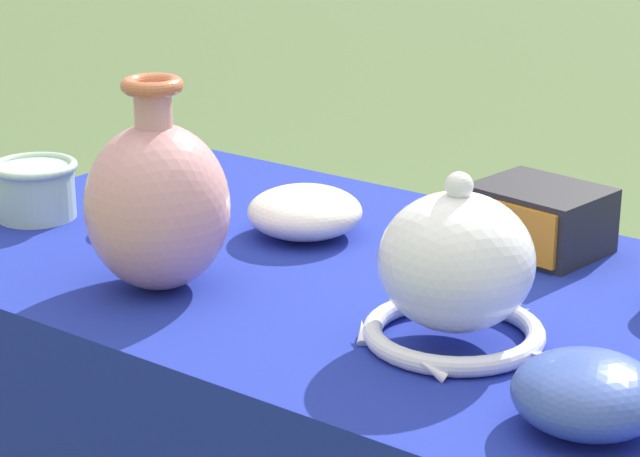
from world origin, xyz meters
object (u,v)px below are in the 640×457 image
(vase_tall_bulbous, at_px, (157,203))
(cup_wide_celadon, at_px, (35,188))
(vase_dome_bell, at_px, (456,274))
(bowl_shallow_ivory, at_px, (305,212))
(cup_wide_slate, at_px, (161,192))
(mosaic_tile_box, at_px, (539,219))
(bowl_shallow_cobalt, at_px, (588,394))

(vase_tall_bulbous, relative_size, cup_wide_celadon, 2.11)
(vase_dome_bell, relative_size, bowl_shallow_ivory, 1.36)
(bowl_shallow_ivory, relative_size, cup_wide_slate, 1.65)
(mosaic_tile_box, xyz_separation_m, bowl_shallow_ivory, (-0.28, -0.14, -0.01))
(vase_tall_bulbous, relative_size, cup_wide_slate, 2.72)
(bowl_shallow_ivory, bearing_deg, vase_dome_bell, -28.07)
(cup_wide_celadon, height_order, bowl_shallow_ivory, cup_wide_celadon)
(vase_dome_bell, distance_m, cup_wide_celadon, 0.69)
(cup_wide_slate, xyz_separation_m, bowl_shallow_cobalt, (0.75, -0.21, -0.00))
(bowl_shallow_ivory, bearing_deg, cup_wide_celadon, -154.72)
(mosaic_tile_box, bearing_deg, cup_wide_celadon, -146.73)
(bowl_shallow_cobalt, bearing_deg, vase_dome_bell, 154.34)
(vase_dome_bell, height_order, cup_wide_slate, vase_dome_bell)
(vase_dome_bell, bearing_deg, bowl_shallow_cobalt, -25.66)
(vase_dome_bell, distance_m, mosaic_tile_box, 0.33)
(mosaic_tile_box, distance_m, cup_wide_slate, 0.52)
(mosaic_tile_box, xyz_separation_m, cup_wide_slate, (-0.48, -0.20, -0.00))
(bowl_shallow_cobalt, bearing_deg, bowl_shallow_ivory, 152.81)
(bowl_shallow_ivory, bearing_deg, bowl_shallow_cobalt, -27.19)
(mosaic_tile_box, distance_m, bowl_shallow_cobalt, 0.49)
(bowl_shallow_ivory, xyz_separation_m, cup_wide_slate, (-0.20, -0.07, 0.01))
(mosaic_tile_box, distance_m, bowl_shallow_ivory, 0.31)
(bowl_shallow_ivory, bearing_deg, mosaic_tile_box, 25.92)
(vase_dome_bell, bearing_deg, mosaic_tile_box, 101.30)
(cup_wide_celadon, bearing_deg, vase_dome_bell, -1.48)
(cup_wide_celadon, xyz_separation_m, bowl_shallow_cobalt, (0.90, -0.11, -0.01))
(vase_dome_bell, distance_m, bowl_shallow_cobalt, 0.23)
(cup_wide_celadon, bearing_deg, cup_wide_slate, 33.36)
(cup_wide_celadon, height_order, bowl_shallow_cobalt, cup_wide_celadon)
(vase_tall_bulbous, xyz_separation_m, mosaic_tile_box, (0.31, 0.39, -0.06))
(bowl_shallow_cobalt, bearing_deg, cup_wide_celadon, 172.69)
(vase_tall_bulbous, height_order, mosaic_tile_box, vase_tall_bulbous)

